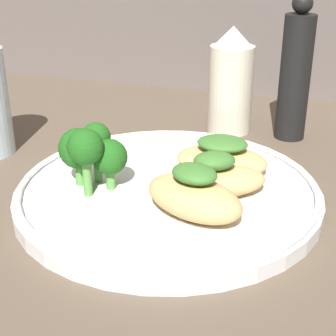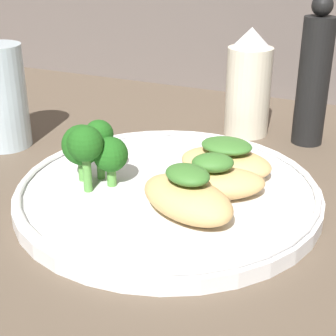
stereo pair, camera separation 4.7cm
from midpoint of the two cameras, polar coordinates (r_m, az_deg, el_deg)
The scene contains 8 objects.
ground_plane at distance 49.08cm, azimuth -2.77°, elevation -4.21°, with size 180.00×180.00×1.00cm, color brown.
plate at distance 48.38cm, azimuth -2.80°, elevation -2.66°, with size 28.52×28.52×2.00cm.
grilled_meat_front at distance 42.80cm, azimuth -0.27°, elevation -3.13°, with size 10.47×8.39×4.50cm.
grilled_meat_middle at distance 46.54cm, azimuth 2.28°, elevation -1.10°, with size 10.73×8.56×4.09cm.
grilled_meat_back at distance 50.69cm, azimuth 3.33°, elevation 1.06°, with size 9.12×6.00×3.68cm.
broccoli_bunch at distance 47.60cm, azimuth -11.44°, elevation 1.94°, with size 6.61×5.90×6.35cm.
sauce_bottle at distance 64.57cm, azimuth 4.88°, elevation 9.40°, with size 5.47×5.47×13.16cm.
pepper_grinder at distance 62.90cm, azimuth 11.82°, elevation 10.12°, with size 3.64×3.64×17.17cm.
Camera 1 is at (13.49, -40.92, 23.11)cm, focal length 55.00 mm.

